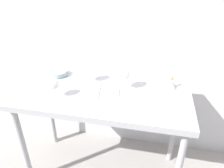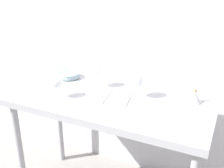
# 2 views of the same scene
# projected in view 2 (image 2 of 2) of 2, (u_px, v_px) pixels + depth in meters

# --- Properties ---
(back_wall) EXTENTS (3.80, 0.04, 2.60)m
(back_wall) POSITION_uv_depth(u_px,v_px,m) (136.00, 28.00, 2.17)
(back_wall) COLOR #BABABF
(back_wall) RESTS_ON ground_plane
(steel_counter) EXTENTS (1.40, 0.65, 0.90)m
(steel_counter) POSITION_uv_depth(u_px,v_px,m) (109.00, 112.00, 1.96)
(steel_counter) COLOR #A0A0A5
(steel_counter) RESTS_ON ground_plane
(wine_glass_far_right) EXTENTS (0.10, 0.10, 0.18)m
(wine_glass_far_right) POSITION_uv_depth(u_px,v_px,m) (136.00, 81.00, 1.88)
(wine_glass_far_right) COLOR white
(wine_glass_far_right) RESTS_ON steel_counter
(wine_glass_far_left) EXTENTS (0.09, 0.09, 0.18)m
(wine_glass_far_left) POSITION_uv_depth(u_px,v_px,m) (96.00, 71.00, 2.05)
(wine_glass_far_left) COLOR white
(wine_glass_far_left) RESTS_ON steel_counter
(wine_glass_near_left) EXTENTS (0.09, 0.09, 0.16)m
(wine_glass_near_left) POSITION_uv_depth(u_px,v_px,m) (57.00, 83.00, 1.89)
(wine_glass_near_left) COLOR white
(wine_glass_near_left) RESTS_ON steel_counter
(open_notebook) EXTENTS (0.33, 0.27, 0.01)m
(open_notebook) POSITION_uv_depth(u_px,v_px,m) (108.00, 96.00, 1.94)
(open_notebook) COLOR silver
(open_notebook) RESTS_ON steel_counter
(tasting_sheet_upper) EXTENTS (0.28, 0.30, 0.00)m
(tasting_sheet_upper) POSITION_uv_depth(u_px,v_px,m) (167.00, 108.00, 1.78)
(tasting_sheet_upper) COLOR white
(tasting_sheet_upper) RESTS_ON steel_counter
(tasting_bowl) EXTENTS (0.16, 0.16, 0.05)m
(tasting_bowl) POSITION_uv_depth(u_px,v_px,m) (70.00, 75.00, 2.26)
(tasting_bowl) COLOR #4C4C4C
(tasting_bowl) RESTS_ON steel_counter
(decanter_funnel) EXTENTS (0.11, 0.11, 0.13)m
(decanter_funnel) POSITION_uv_depth(u_px,v_px,m) (194.00, 96.00, 1.85)
(decanter_funnel) COLOR #BCBCBC
(decanter_funnel) RESTS_ON steel_counter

